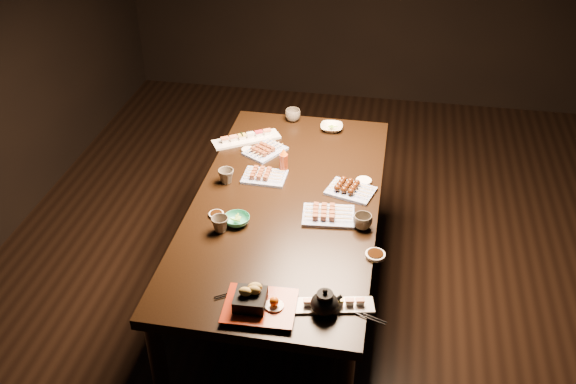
% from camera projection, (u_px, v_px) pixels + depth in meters
% --- Properties ---
extents(ground, '(5.00, 5.00, 0.00)m').
position_uv_depth(ground, '(316.00, 279.00, 3.78)').
color(ground, black).
rests_on(ground, ground).
extents(dining_table, '(1.20, 1.93, 0.75)m').
position_uv_depth(dining_table, '(286.00, 260.00, 3.35)').
color(dining_table, black).
rests_on(dining_table, ground).
extents(sushi_platter_near, '(0.33, 0.15, 0.04)m').
position_uv_depth(sushi_platter_near, '(334.00, 303.00, 2.52)').
color(sushi_platter_near, white).
rests_on(sushi_platter_near, dining_table).
extents(sushi_platter_far, '(0.38, 0.29, 0.05)m').
position_uv_depth(sushi_platter_far, '(246.00, 137.00, 3.62)').
color(sushi_platter_far, white).
rests_on(sushi_platter_far, dining_table).
extents(yakitori_plate_center, '(0.22, 0.16, 0.06)m').
position_uv_depth(yakitori_plate_center, '(265.00, 174.00, 3.29)').
color(yakitori_plate_center, '#828EB6').
rests_on(yakitori_plate_center, dining_table).
extents(yakitori_plate_right, '(0.26, 0.20, 0.06)m').
position_uv_depth(yakitori_plate_right, '(329.00, 212.00, 3.01)').
color(yakitori_plate_right, '#828EB6').
rests_on(yakitori_plate_right, dining_table).
extents(yakitori_plate_left, '(0.25, 0.27, 0.05)m').
position_uv_depth(yakitori_plate_left, '(265.00, 148.00, 3.51)').
color(yakitori_plate_left, '#828EB6').
rests_on(yakitori_plate_left, dining_table).
extents(tsukune_plate, '(0.26, 0.22, 0.06)m').
position_uv_depth(tsukune_plate, '(351.00, 187.00, 3.18)').
color(tsukune_plate, '#828EB6').
rests_on(tsukune_plate, dining_table).
extents(edamame_bowl_green, '(0.13, 0.13, 0.04)m').
position_uv_depth(edamame_bowl_green, '(237.00, 220.00, 2.98)').
color(edamame_bowl_green, '#349F79').
rests_on(edamame_bowl_green, dining_table).
extents(edamame_bowl_cream, '(0.14, 0.14, 0.03)m').
position_uv_depth(edamame_bowl_cream, '(332.00, 127.00, 3.73)').
color(edamame_bowl_cream, beige).
rests_on(edamame_bowl_cream, dining_table).
extents(tempura_tray, '(0.29, 0.24, 0.10)m').
position_uv_depth(tempura_tray, '(260.00, 300.00, 2.49)').
color(tempura_tray, black).
rests_on(tempura_tray, dining_table).
extents(teacup_near_left, '(0.09, 0.09, 0.07)m').
position_uv_depth(teacup_near_left, '(220.00, 224.00, 2.92)').
color(teacup_near_left, brown).
rests_on(teacup_near_left, dining_table).
extents(teacup_mid_right, '(0.10, 0.10, 0.07)m').
position_uv_depth(teacup_mid_right, '(363.00, 222.00, 2.94)').
color(teacup_mid_right, brown).
rests_on(teacup_mid_right, dining_table).
extents(teacup_far_left, '(0.10, 0.10, 0.08)m').
position_uv_depth(teacup_far_left, '(226.00, 176.00, 3.25)').
color(teacup_far_left, brown).
rests_on(teacup_far_left, dining_table).
extents(teacup_far_right, '(0.09, 0.09, 0.07)m').
position_uv_depth(teacup_far_right, '(293.00, 115.00, 3.81)').
color(teacup_far_right, brown).
rests_on(teacup_far_right, dining_table).
extents(teapot, '(0.18, 0.18, 0.11)m').
position_uv_depth(teapot, '(325.00, 301.00, 2.48)').
color(teapot, black).
rests_on(teapot, dining_table).
extents(condiment_bottle, '(0.06, 0.06, 0.14)m').
position_uv_depth(condiment_bottle, '(284.00, 160.00, 3.33)').
color(condiment_bottle, maroon).
rests_on(condiment_bottle, dining_table).
extents(sauce_dish_west, '(0.08, 0.08, 0.01)m').
position_uv_depth(sauce_dish_west, '(216.00, 215.00, 3.03)').
color(sauce_dish_west, white).
rests_on(sauce_dish_west, dining_table).
extents(sauce_dish_east, '(0.09, 0.09, 0.01)m').
position_uv_depth(sauce_dish_east, '(364.00, 181.00, 3.27)').
color(sauce_dish_east, white).
rests_on(sauce_dish_east, dining_table).
extents(sauce_dish_se, '(0.11, 0.11, 0.02)m').
position_uv_depth(sauce_dish_se, '(375.00, 255.00, 2.79)').
color(sauce_dish_se, white).
rests_on(sauce_dish_se, dining_table).
extents(sauce_dish_nw, '(0.10, 0.10, 0.01)m').
position_uv_depth(sauce_dish_nw, '(248.00, 150.00, 3.53)').
color(sauce_dish_nw, white).
rests_on(sauce_dish_nw, dining_table).
extents(chopsticks_near, '(0.19, 0.13, 0.01)m').
position_uv_depth(chopsticks_near, '(239.00, 292.00, 2.60)').
color(chopsticks_near, black).
rests_on(chopsticks_near, dining_table).
extents(chopsticks_se, '(0.23, 0.10, 0.01)m').
position_uv_depth(chopsticks_se, '(358.00, 313.00, 2.50)').
color(chopsticks_se, black).
rests_on(chopsticks_se, dining_table).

